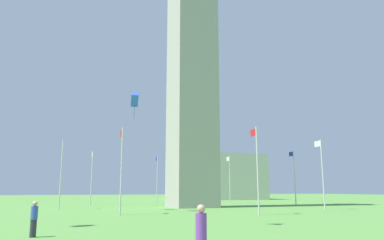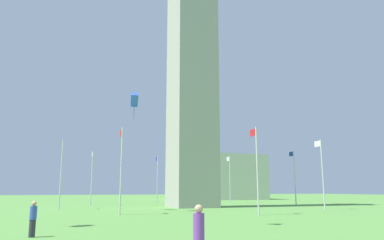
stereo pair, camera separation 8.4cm
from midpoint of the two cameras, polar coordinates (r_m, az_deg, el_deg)
name	(u,v)px [view 2 (the right image)]	position (r m, az deg, el deg)	size (l,w,h in m)	color
ground_plane	(192,207)	(48.30, 0.05, -13.32)	(260.00, 260.00, 0.00)	#548C3D
obelisk_monument	(192,24)	(53.39, 0.05, 14.61)	(5.51, 5.51, 50.07)	#A8A399
flagpole_n	(157,177)	(63.53, -5.34, -8.76)	(1.12, 0.14, 7.86)	silver
flagpole_ne	(92,175)	(56.68, -15.16, -8.21)	(1.12, 0.14, 7.86)	silver
flagpole_e	(61,171)	(45.03, -19.49, -7.41)	(1.12, 0.14, 7.86)	silver
flagpole_se	(121,166)	(34.28, -10.81, -6.97)	(1.12, 0.14, 7.86)	silver
flagpole_s	(257,166)	(33.97, 10.05, -6.97)	(1.12, 0.14, 7.86)	silver
flagpole_sw	(322,171)	(44.46, 19.49, -7.37)	(1.12, 0.14, 7.86)	silver
flagpole_w	(294,175)	(56.23, 15.57, -8.17)	(1.12, 0.14, 7.86)	silver
flagpole_nw	(230,177)	(63.36, 5.89, -8.75)	(1.12, 0.14, 7.86)	silver
person_blue_shirt	(33,219)	(19.49, -23.24, -13.88)	(0.32, 0.32, 1.66)	#2D2D38
person_purple_shirt	(199,237)	(10.85, 1.29, -17.61)	(0.32, 0.32, 1.77)	#2D2D38
kite_blue_box	(134,100)	(39.31, -8.83, 3.13)	(1.50, 0.95, 2.82)	blue
distant_building	(220,178)	(94.52, 4.40, -8.93)	(24.67, 12.92, 10.21)	beige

